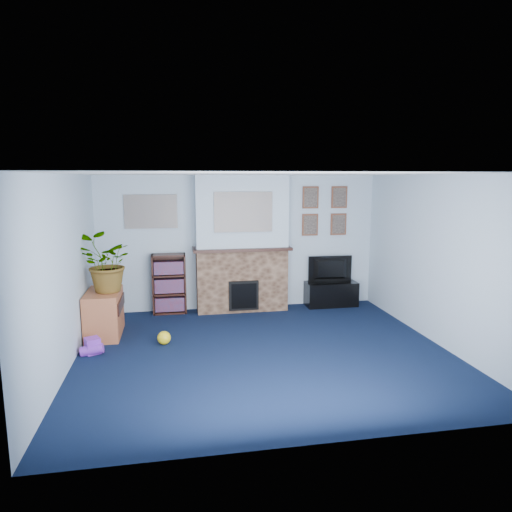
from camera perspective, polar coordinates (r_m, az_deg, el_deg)
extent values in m
cube|color=black|center=(6.38, 1.04, -11.86)|extent=(5.00, 4.50, 0.01)
cube|color=white|center=(5.94, 1.11, 10.23)|extent=(5.00, 4.50, 0.01)
cube|color=silver|center=(8.23, -2.01, 1.70)|extent=(5.00, 0.04, 2.40)
cube|color=silver|center=(3.93, 7.60, -7.34)|extent=(5.00, 0.04, 2.40)
cube|color=silver|center=(6.08, -22.73, -1.92)|extent=(0.04, 4.50, 2.40)
cube|color=silver|center=(6.97, 21.65, -0.44)|extent=(0.04, 4.50, 2.40)
cube|color=brown|center=(8.16, -1.78, -3.02)|extent=(1.60, 0.40, 1.10)
cube|color=brown|center=(7.98, -1.83, 5.41)|extent=(1.60, 0.40, 1.30)
cube|color=brown|center=(8.02, -1.77, 0.94)|extent=(1.72, 0.50, 0.05)
cube|color=brown|center=(8.01, -1.55, -4.95)|extent=(0.52, 0.08, 0.52)
cube|color=brown|center=(7.97, -1.50, -5.03)|extent=(0.44, 0.02, 0.44)
cube|color=gray|center=(7.76, -1.59, 5.52)|extent=(1.00, 0.03, 0.68)
cube|color=gray|center=(8.08, -13.01, 5.44)|extent=(0.90, 0.03, 0.58)
cube|color=brown|center=(8.43, 6.83, 7.28)|extent=(0.30, 0.03, 0.40)
cube|color=brown|center=(8.60, 10.36, 7.24)|extent=(0.30, 0.03, 0.40)
cube|color=brown|center=(8.46, 6.76, 3.90)|extent=(0.30, 0.03, 0.40)
cube|color=brown|center=(8.64, 10.26, 3.93)|extent=(0.30, 0.03, 0.40)
cube|color=black|center=(8.61, 9.35, -4.69)|extent=(0.95, 0.40, 0.45)
imported|color=black|center=(8.53, 9.39, -1.65)|extent=(0.83, 0.13, 0.48)
cube|color=black|center=(8.25, -10.78, -3.22)|extent=(0.58, 0.02, 1.05)
cube|color=black|center=(8.13, -12.73, -3.48)|extent=(0.03, 0.28, 1.05)
cube|color=black|center=(8.13, -8.85, -3.36)|extent=(0.03, 0.28, 1.05)
cube|color=black|center=(8.26, -10.68, -6.87)|extent=(0.56, 0.28, 0.03)
cube|color=black|center=(8.17, -10.75, -4.62)|extent=(0.56, 0.28, 0.03)
cube|color=black|center=(8.09, -10.82, -2.35)|extent=(0.56, 0.28, 0.03)
cube|color=black|center=(8.03, -10.90, 0.13)|extent=(0.56, 0.28, 0.03)
cube|color=black|center=(8.20, -10.71, -5.85)|extent=(0.50, 0.22, 0.24)
cube|color=black|center=(8.12, -10.78, -3.61)|extent=(0.50, 0.22, 0.24)
cube|color=black|center=(8.06, -10.86, -1.39)|extent=(0.50, 0.22, 0.22)
cube|color=#AF5E38|center=(7.27, -18.46, -6.75)|extent=(0.49, 0.87, 0.68)
imported|color=#26661E|center=(7.04, -18.44, -0.88)|extent=(0.95, 0.88, 0.87)
cube|color=gold|center=(7.98, -2.10, 1.58)|extent=(0.11, 0.07, 0.15)
cylinder|color=#B2BFC6|center=(8.04, 0.54, 1.72)|extent=(0.05, 0.05, 0.18)
sphere|color=gray|center=(7.92, -6.07, 1.44)|extent=(0.13, 0.13, 0.13)
cylinder|color=purple|center=(8.14, 3.68, 1.66)|extent=(0.06, 0.06, 0.12)
cube|color=#198C26|center=(7.25, -18.94, -8.54)|extent=(0.42, 0.38, 0.28)
sphere|color=yellow|center=(6.74, -11.43, -10.05)|extent=(0.19, 0.19, 0.19)
cube|color=purple|center=(6.66, -19.75, -10.50)|extent=(0.24, 0.24, 0.22)
cylinder|color=purple|center=(6.62, -19.81, -11.00)|extent=(0.31, 0.14, 0.18)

